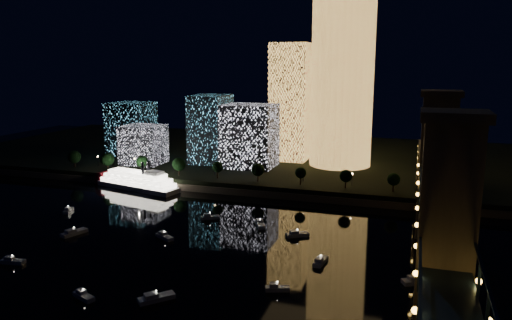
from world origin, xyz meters
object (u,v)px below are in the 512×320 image
Objects in this scene: truss_bridge at (439,236)px; tower_rectangular at (291,102)px; tower_cylindrical at (342,82)px; riverboat at (134,181)px.

tower_rectangular is at bearing 117.85° from truss_bridge.
tower_rectangular is 160.10m from truss_bridge.
tower_rectangular is at bearing 166.78° from tower_cylindrical.
tower_cylindrical reaches higher than tower_rectangular.
tower_cylindrical is 1.82× the size of riverboat.
tower_cylindrical is 144.63m from truss_bridge.
truss_bridge reaches higher than riverboat.
truss_bridge is 151.95m from riverboat.
riverboat is at bearing -145.27° from tower_cylindrical.
riverboat is (-58.62, -67.56, -33.33)m from tower_rectangular.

